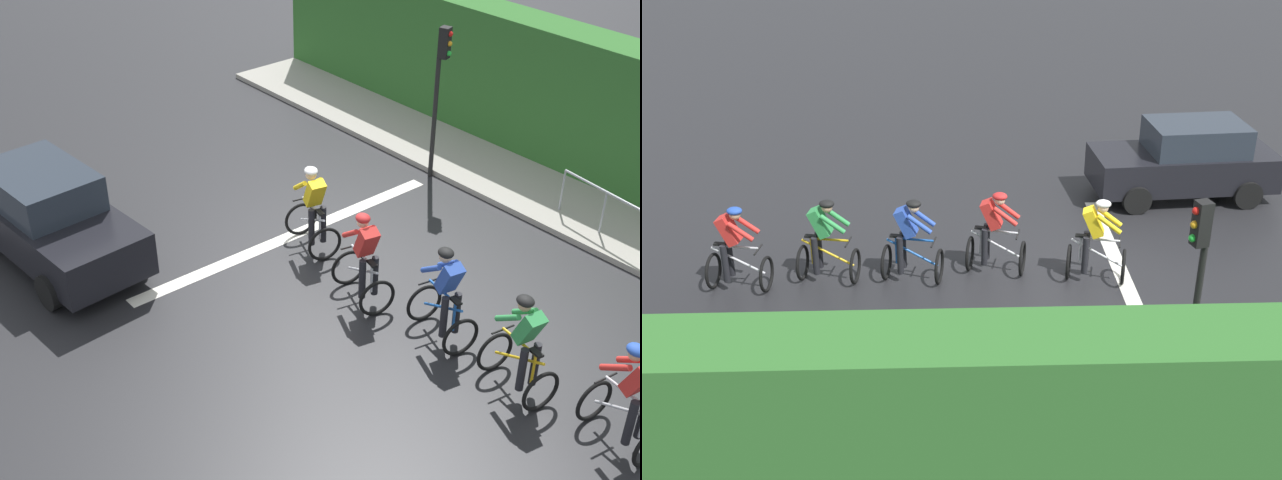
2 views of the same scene
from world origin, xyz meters
TOP-DOWN VIEW (x-y plane):
  - ground_plane at (0.00, 0.00)m, footprint 80.00×80.00m
  - sidewalk_kerb at (-5.38, 2.00)m, footprint 2.80×20.12m
  - stone_wall_low at (-6.28, 2.00)m, footprint 0.44×20.12m
  - hedge_wall at (-6.58, 2.00)m, footprint 1.10×20.12m
  - road_marking_stop_line at (0.00, -0.44)m, footprint 7.00×0.30m
  - cyclist_lead at (-0.16, 6.79)m, footprint 0.84×1.18m
  - cyclist_second at (0.09, 5.18)m, footprint 0.86×1.18m
  - cyclist_mid at (0.04, 3.61)m, footprint 0.89×1.20m
  - cyclist_fourth at (0.33, 2.02)m, footprint 0.91×1.21m
  - cyclist_trailing at (-0.08, 0.16)m, footprint 0.91×1.21m
  - car_black at (3.83, -2.59)m, footprint 2.12×4.22m
  - traffic_light_near_crossing at (-3.93, -0.44)m, footprint 0.25×0.31m
  - pedestrian_railing_kerbside at (-4.48, 3.91)m, footprint 0.49×3.18m

SIDE VIEW (x-z plane):
  - ground_plane at x=0.00m, z-range 0.00..0.00m
  - road_marking_stop_line at x=0.00m, z-range 0.00..0.01m
  - sidewalk_kerb at x=-5.38m, z-range 0.00..0.12m
  - stone_wall_low at x=-6.28m, z-range 0.00..0.51m
  - pedestrian_railing_kerbside at x=-4.48m, z-range 0.26..1.29m
  - cyclist_lead at x=-0.16m, z-range -0.03..1.63m
  - cyclist_second at x=0.09m, z-range -0.03..1.63m
  - cyclist_mid at x=0.04m, z-range -0.03..1.63m
  - cyclist_fourth at x=0.33m, z-range -0.03..1.63m
  - cyclist_trailing at x=-0.08m, z-range -0.03..1.63m
  - car_black at x=3.83m, z-range -0.01..1.75m
  - hedge_wall at x=-6.58m, z-range 0.00..3.04m
  - traffic_light_near_crossing at x=-3.93m, z-range 0.55..3.89m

